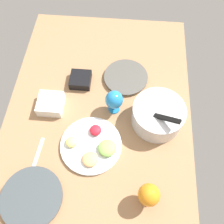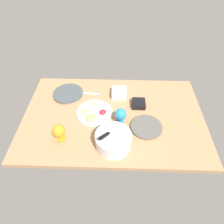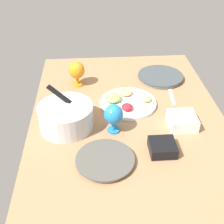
{
  "view_description": "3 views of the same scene",
  "coord_description": "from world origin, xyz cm",
  "px_view_note": "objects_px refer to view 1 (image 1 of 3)",
  "views": [
    {
      "loc": [
        62.52,
        13.22,
        122.46
      ],
      "look_at": [
        0.16,
        8.0,
        7.81
      ],
      "focal_mm": 39.59,
      "sensor_mm": 36.0,
      "label": 1
    },
    {
      "loc": [
        -2.62,
        123.25,
        131.28
      ],
      "look_at": [
        1.17,
        3.9,
        7.81
      ],
      "focal_mm": 32.26,
      "sensor_mm": 36.0,
      "label": 2
    },
    {
      "loc": [
        -123.33,
        17.98,
        96.08
      ],
      "look_at": [
        -0.66,
        9.0,
        7.81
      ],
      "focal_mm": 47.77,
      "sensor_mm": 36.0,
      "label": 3
    }
  ],
  "objects_px": {
    "dinner_plate_right": "(32,198)",
    "square_bowl_black": "(81,79)",
    "hurricane_glass_blue": "(114,100)",
    "mixing_bowl": "(158,115)",
    "fruit_platter": "(92,145)",
    "square_bowl_white": "(51,103)",
    "dinner_plate_left": "(126,77)",
    "hurricane_glass_orange": "(149,195)"
  },
  "relations": [
    {
      "from": "dinner_plate_right",
      "to": "square_bowl_black",
      "type": "bearing_deg",
      "value": 168.95
    },
    {
      "from": "hurricane_glass_blue",
      "to": "mixing_bowl",
      "type": "bearing_deg",
      "value": 77.39
    },
    {
      "from": "mixing_bowl",
      "to": "square_bowl_black",
      "type": "relative_size",
      "value": 2.29
    },
    {
      "from": "dinner_plate_right",
      "to": "fruit_platter",
      "type": "height_order",
      "value": "fruit_platter"
    },
    {
      "from": "square_bowl_white",
      "to": "dinner_plate_right",
      "type": "bearing_deg",
      "value": 0.87
    },
    {
      "from": "dinner_plate_left",
      "to": "hurricane_glass_blue",
      "type": "distance_m",
      "value": 0.24
    },
    {
      "from": "hurricane_glass_orange",
      "to": "square_bowl_black",
      "type": "relative_size",
      "value": 1.3
    },
    {
      "from": "square_bowl_white",
      "to": "square_bowl_black",
      "type": "relative_size",
      "value": 1.14
    },
    {
      "from": "fruit_platter",
      "to": "square_bowl_black",
      "type": "height_order",
      "value": "fruit_platter"
    },
    {
      "from": "dinner_plate_left",
      "to": "mixing_bowl",
      "type": "height_order",
      "value": "mixing_bowl"
    },
    {
      "from": "square_bowl_white",
      "to": "square_bowl_black",
      "type": "distance_m",
      "value": 0.23
    },
    {
      "from": "dinner_plate_right",
      "to": "fruit_platter",
      "type": "xyz_separation_m",
      "value": [
        -0.28,
        0.25,
        0.0
      ]
    },
    {
      "from": "mixing_bowl",
      "to": "square_bowl_black",
      "type": "height_order",
      "value": "mixing_bowl"
    },
    {
      "from": "fruit_platter",
      "to": "hurricane_glass_orange",
      "type": "relative_size",
      "value": 2.04
    },
    {
      "from": "square_bowl_white",
      "to": "dinner_plate_left",
      "type": "bearing_deg",
      "value": 119.62
    },
    {
      "from": "dinner_plate_right",
      "to": "square_bowl_black",
      "type": "xyz_separation_m",
      "value": [
        -0.69,
        0.13,
        0.01
      ]
    },
    {
      "from": "dinner_plate_left",
      "to": "fruit_platter",
      "type": "bearing_deg",
      "value": -18.2
    },
    {
      "from": "hurricane_glass_orange",
      "to": "dinner_plate_left",
      "type": "bearing_deg",
      "value": -168.87
    },
    {
      "from": "dinner_plate_right",
      "to": "square_bowl_white",
      "type": "distance_m",
      "value": 0.5
    },
    {
      "from": "dinner_plate_right",
      "to": "square_bowl_black",
      "type": "distance_m",
      "value": 0.7
    },
    {
      "from": "fruit_platter",
      "to": "hurricane_glass_orange",
      "type": "distance_m",
      "value": 0.38
    },
    {
      "from": "dinner_plate_right",
      "to": "mixing_bowl",
      "type": "distance_m",
      "value": 0.75
    },
    {
      "from": "square_bowl_black",
      "to": "mixing_bowl",
      "type": "bearing_deg",
      "value": 63.8
    },
    {
      "from": "dinner_plate_left",
      "to": "square_bowl_black",
      "type": "xyz_separation_m",
      "value": [
        0.05,
        -0.27,
        0.02
      ]
    },
    {
      "from": "dinner_plate_right",
      "to": "mixing_bowl",
      "type": "relative_size",
      "value": 1.06
    },
    {
      "from": "dinner_plate_right",
      "to": "dinner_plate_left",
      "type": "bearing_deg",
      "value": 151.31
    },
    {
      "from": "hurricane_glass_orange",
      "to": "square_bowl_white",
      "type": "height_order",
      "value": "hurricane_glass_orange"
    },
    {
      "from": "hurricane_glass_orange",
      "to": "dinner_plate_right",
      "type": "bearing_deg",
      "value": -85.63
    },
    {
      "from": "dinner_plate_right",
      "to": "hurricane_glass_blue",
      "type": "relative_size",
      "value": 1.91
    },
    {
      "from": "fruit_platter",
      "to": "square_bowl_white",
      "type": "xyz_separation_m",
      "value": [
        -0.22,
        -0.26,
        0.02
      ]
    },
    {
      "from": "fruit_platter",
      "to": "hurricane_glass_blue",
      "type": "height_order",
      "value": "hurricane_glass_blue"
    },
    {
      "from": "square_bowl_white",
      "to": "hurricane_glass_blue",
      "type": "bearing_deg",
      "value": 92.26
    },
    {
      "from": "dinner_plate_right",
      "to": "hurricane_glass_orange",
      "type": "distance_m",
      "value": 0.55
    },
    {
      "from": "dinner_plate_left",
      "to": "hurricane_glass_orange",
      "type": "distance_m",
      "value": 0.71
    },
    {
      "from": "dinner_plate_left",
      "to": "square_bowl_black",
      "type": "bearing_deg",
      "value": -79.47
    },
    {
      "from": "mixing_bowl",
      "to": "hurricane_glass_orange",
      "type": "distance_m",
      "value": 0.43
    },
    {
      "from": "dinner_plate_right",
      "to": "mixing_bowl",
      "type": "bearing_deg",
      "value": 128.3
    },
    {
      "from": "square_bowl_white",
      "to": "fruit_platter",
      "type": "bearing_deg",
      "value": 49.73
    },
    {
      "from": "square_bowl_white",
      "to": "square_bowl_black",
      "type": "height_order",
      "value": "square_bowl_white"
    },
    {
      "from": "fruit_platter",
      "to": "square_bowl_white",
      "type": "distance_m",
      "value": 0.34
    },
    {
      "from": "dinner_plate_left",
      "to": "fruit_platter",
      "type": "xyz_separation_m",
      "value": [
        0.45,
        -0.15,
        0.0
      ]
    },
    {
      "from": "hurricane_glass_blue",
      "to": "square_bowl_white",
      "type": "bearing_deg",
      "value": -87.74
    }
  ]
}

